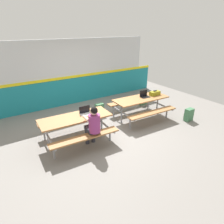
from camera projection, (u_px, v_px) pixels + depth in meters
The scene contains 11 objects.
ground_plane at pixel (110, 127), 6.45m from camera, with size 10.00×10.00×0.02m, color gray.
accent_backdrop at pixel (75, 74), 7.99m from camera, with size 8.00×0.14×2.60m.
picnic_table_left at pixel (76, 122), 5.44m from camera, with size 1.99×1.64×0.74m.
picnic_table_right at pixel (141, 102), 6.86m from camera, with size 1.99×1.64×0.74m.
student_nearer at pixel (93, 124), 5.07m from camera, with size 0.37×0.53×1.21m.
laptop_silver at pixel (86, 113), 5.53m from camera, with size 0.33×0.24×0.22m.
laptop_dark at pixel (145, 96), 6.89m from camera, with size 0.33×0.24×0.22m.
toolbox_grey at pixel (155, 93), 7.05m from camera, with size 0.40×0.18×0.18m.
backpack_dark at pixel (99, 109), 7.20m from camera, with size 0.30×0.22×0.44m.
tote_bag_bright at pixel (143, 100), 8.17m from camera, with size 0.34×0.21×0.43m.
satchel_spare at pixel (189, 115), 6.77m from camera, with size 0.30×0.22×0.44m.
Camera 1 is at (-3.09, -4.80, 3.03)m, focal length 31.38 mm.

